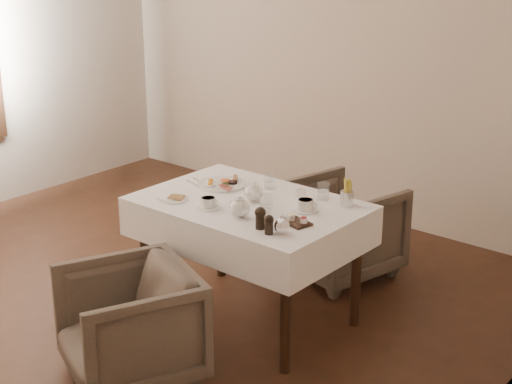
{
  "coord_description": "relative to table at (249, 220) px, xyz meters",
  "views": [
    {
      "loc": [
        3.52,
        -2.69,
        2.31
      ],
      "look_at": [
        0.78,
        0.58,
        0.82
      ],
      "focal_mm": 55.0,
      "sensor_mm": 36.0,
      "label": 1
    }
  ],
  "objects": [
    {
      "name": "table",
      "position": [
        0.0,
        0.0,
        0.0
      ],
      "size": [
        1.28,
        0.88,
        0.75
      ],
      "color": "black",
      "rests_on": "ground"
    },
    {
      "name": "armchair_near",
      "position": [
        -0.06,
        -0.9,
        -0.33
      ],
      "size": [
        0.87,
        0.88,
        0.61
      ],
      "primitive_type": "imported",
      "rotation": [
        0.0,
        0.0,
        -0.41
      ],
      "color": "#4D4438",
      "rests_on": "ground"
    },
    {
      "name": "armchair_far",
      "position": [
        0.05,
        0.88,
        -0.31
      ],
      "size": [
        0.83,
        0.84,
        0.65
      ],
      "primitive_type": "imported",
      "rotation": [
        0.0,
        0.0,
        2.93
      ],
      "color": "#4D4438",
      "rests_on": "ground"
    },
    {
      "name": "breakfast_plate",
      "position": [
        -0.32,
        0.13,
        0.13
      ],
      "size": [
        0.3,
        0.3,
        0.04
      ],
      "rotation": [
        0.0,
        0.0,
        0.26
      ],
      "color": "white",
      "rests_on": "table"
    },
    {
      "name": "side_plate",
      "position": [
        -0.36,
        -0.26,
        0.12
      ],
      "size": [
        0.17,
        0.17,
        0.02
      ],
      "rotation": [
        0.0,
        0.0,
        0.23
      ],
      "color": "white",
      "rests_on": "table"
    },
    {
      "name": "teapot_centre",
      "position": [
        0.02,
        0.02,
        0.18
      ],
      "size": [
        0.16,
        0.12,
        0.12
      ],
      "primitive_type": null,
      "rotation": [
        0.0,
        0.0,
        -0.04
      ],
      "color": "white",
      "rests_on": "table"
    },
    {
      "name": "teapot_front",
      "position": [
        0.12,
        -0.22,
        0.18
      ],
      "size": [
        0.17,
        0.15,
        0.12
      ],
      "primitive_type": null,
      "rotation": [
        0.0,
        0.0,
        -0.17
      ],
      "color": "white",
      "rests_on": "table"
    },
    {
      "name": "creamer",
      "position": [
        0.23,
        0.2,
        0.15
      ],
      "size": [
        0.08,
        0.08,
        0.07
      ],
      "primitive_type": "cylinder",
      "rotation": [
        0.0,
        0.0,
        -0.4
      ],
      "color": "white",
      "rests_on": "table"
    },
    {
      "name": "teacup_near",
      "position": [
        -0.1,
        -0.23,
        0.15
      ],
      "size": [
        0.13,
        0.13,
        0.06
      ],
      "rotation": [
        0.0,
        0.0,
        0.2
      ],
      "color": "white",
      "rests_on": "table"
    },
    {
      "name": "teacup_far",
      "position": [
        0.34,
        0.09,
        0.15
      ],
      "size": [
        0.14,
        0.14,
        0.07
      ],
      "rotation": [
        0.0,
        0.0,
        0.17
      ],
      "color": "white",
      "rests_on": "table"
    },
    {
      "name": "glass_left",
      "position": [
        -0.05,
        0.26,
        0.16
      ],
      "size": [
        0.09,
        0.09,
        0.1
      ],
      "primitive_type": "cylinder",
      "rotation": [
        0.0,
        0.0,
        -0.31
      ],
      "color": "silver",
      "rests_on": "table"
    },
    {
      "name": "glass_mid",
      "position": [
        0.18,
        -0.06,
        0.17
      ],
      "size": [
        0.08,
        0.08,
        0.1
      ],
      "primitive_type": "cylinder",
      "rotation": [
        0.0,
        0.0,
        0.17
      ],
      "color": "silver",
      "rests_on": "table"
    },
    {
      "name": "glass_right",
      "position": [
        0.31,
        0.31,
        0.17
      ],
      "size": [
        0.08,
        0.08,
        0.1
      ],
      "primitive_type": "cylinder",
      "rotation": [
        0.0,
        0.0,
        0.15
      ],
      "color": "silver",
      "rests_on": "table"
    },
    {
      "name": "condiment_board",
      "position": [
        0.42,
        -0.1,
        0.13
      ],
      "size": [
        0.18,
        0.14,
        0.04
      ],
      "rotation": [
        0.0,
        0.0,
        -0.24
      ],
      "color": "black",
      "rests_on": "table"
    },
    {
      "name": "pepper_mill_left",
      "position": [
        0.32,
        -0.28,
        0.18
      ],
      "size": [
        0.06,
        0.06,
        0.12
      ],
      "primitive_type": null,
      "rotation": [
        0.0,
        0.0,
        0.06
      ],
      "color": "black",
      "rests_on": "table"
    },
    {
      "name": "pepper_mill_right",
      "position": [
        0.4,
        -0.31,
        0.17
      ],
      "size": [
        0.06,
        0.06,
        0.11
      ],
      "primitive_type": null,
      "rotation": [
        0.0,
        0.0,
        0.18
      ],
      "color": "black",
      "rests_on": "table"
    },
    {
      "name": "silver_pot",
      "position": [
        0.45,
        -0.27,
        0.17
      ],
      "size": [
        0.11,
        0.09,
        0.11
      ],
      "primitive_type": null,
      "rotation": [
        0.0,
        0.0,
        0.05
      ],
      "color": "white",
      "rests_on": "table"
    },
    {
      "name": "fries_cup",
      "position": [
        0.47,
        0.31,
        0.19
      ],
      "size": [
        0.08,
        0.08,
        0.16
      ],
      "rotation": [
        0.0,
        0.0,
        0.36
      ],
      "color": "silver",
      "rests_on": "table"
    },
    {
      "name": "cutlery_fork",
      "position": [
        -0.46,
        0.08,
        0.12
      ],
      "size": [
        0.18,
        0.07,
        0.0
      ],
      "primitive_type": "cube",
      "rotation": [
        0.0,
        0.0,
        1.28
      ],
      "color": "silver",
      "rests_on": "table"
    },
    {
      "name": "cutlery_knife",
      "position": [
        -0.46,
        0.02,
        0.12
      ],
      "size": [
        0.19,
        0.07,
        0.0
      ],
      "primitive_type": "cube",
      "rotation": [
        0.0,
        0.0,
        1.29
      ],
      "color": "silver",
      "rests_on": "table"
    }
  ]
}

